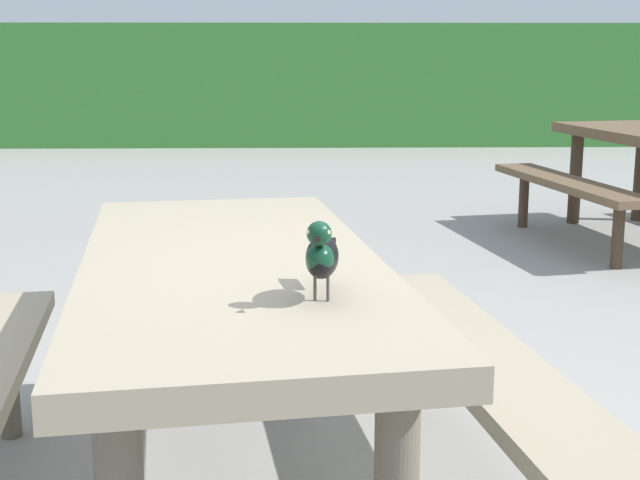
# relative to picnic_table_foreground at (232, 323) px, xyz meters

# --- Properties ---
(hedge_wall) EXTENTS (28.00, 2.03, 1.61)m
(hedge_wall) POSITION_rel_picnic_table_foreground_xyz_m (0.23, 10.41, 0.25)
(hedge_wall) COLOR #387A33
(hedge_wall) RESTS_ON ground
(picnic_table_foreground) EXTENTS (1.92, 1.94, 0.74)m
(picnic_table_foreground) POSITION_rel_picnic_table_foreground_xyz_m (0.00, 0.00, 0.00)
(picnic_table_foreground) COLOR gray
(picnic_table_foreground) RESTS_ON ground
(bird_grackle) EXTENTS (0.09, 0.29, 0.18)m
(bird_grackle) POSITION_rel_picnic_table_foreground_xyz_m (0.23, -0.43, 0.29)
(bird_grackle) COLOR black
(bird_grackle) RESTS_ON picnic_table_foreground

